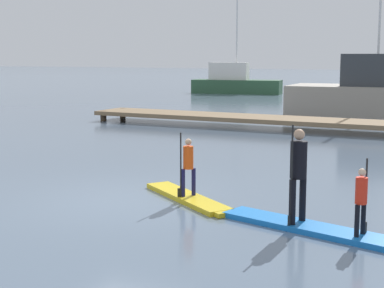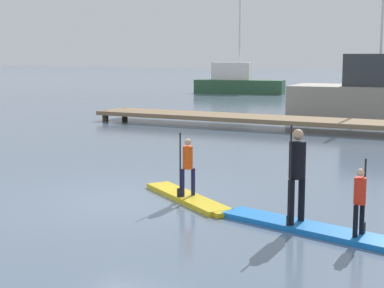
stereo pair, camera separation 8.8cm
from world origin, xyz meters
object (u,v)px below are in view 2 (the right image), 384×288
paddleboard_near (188,198)px  paddleboard_far (312,229)px  paddler_child_solo (187,164)px  paddler_child_front (360,198)px  fishing_boat_green_midground (237,82)px  paddler_adult (297,169)px

paddleboard_near → paddleboard_far: bearing=-18.8°
paddleboard_near → paddler_child_solo: size_ratio=2.08×
paddler_child_front → paddler_child_solo: bearing=162.6°
paddleboard_near → fishing_boat_green_midground: size_ratio=0.38×
paddler_child_solo → paddler_adult: bearing=-19.3°
paddler_child_front → fishing_boat_green_midground: size_ratio=0.17×
paddleboard_near → paddler_child_solo: bearing=-133.5°
fishing_boat_green_midground → paddler_child_solo: bearing=-68.3°
paddleboard_far → paddler_child_solo: bearing=161.4°
paddleboard_far → fishing_boat_green_midground: size_ratio=0.48×
paddleboard_far → paddler_child_front: (0.83, -0.19, 0.67)m
paddleboard_far → fishing_boat_green_midground: (-16.29, 34.50, 0.83)m
paddler_adult → paddler_child_front: paddler_adult is taller
fishing_boat_green_midground → paddler_adult: bearing=-65.1°
paddler_adult → fishing_boat_green_midground: fishing_boat_green_midground is taller
paddleboard_near → paddler_child_front: size_ratio=2.23×
paddler_child_solo → paddler_adult: paddler_adult is taller
paddler_adult → paddler_child_front: (1.14, -0.26, -0.32)m
paddleboard_near → paddler_adult: 2.96m
paddleboard_near → paddleboard_far: 3.11m
paddler_child_solo → paddler_child_front: bearing=-17.4°
fishing_boat_green_midground → paddler_child_front: bearing=-63.7°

